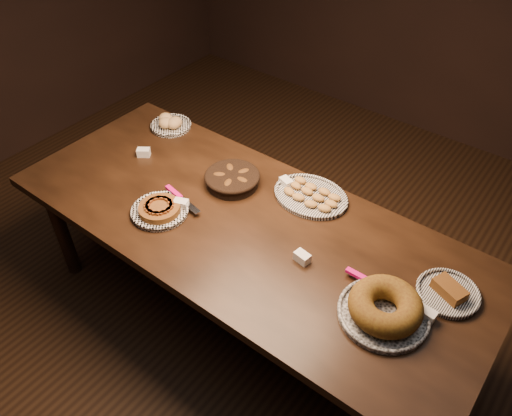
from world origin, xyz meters
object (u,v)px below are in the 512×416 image
Objects in this scene: buffet_table at (244,232)px; madeleine_platter at (311,196)px; bundt_cake_plate at (385,308)px; apple_tart_plate at (160,209)px.

buffet_table is 6.22× the size of madeleine_platter.
madeleine_platter is at bearing 135.80° from bundt_cake_plate.
buffet_table is 5.86× the size of bundt_cake_plate.
buffet_table is 0.42m from apple_tart_plate.
madeleine_platter reaches higher than buffet_table.
buffet_table is 0.80m from bundt_cake_plate.
madeleine_platter is at bearing 54.97° from apple_tart_plate.
apple_tart_plate is 0.82× the size of madeleine_platter.
bundt_cake_plate is (0.62, -0.43, 0.03)m from madeleine_platter.
madeleine_platter is at bearing 64.56° from buffet_table.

